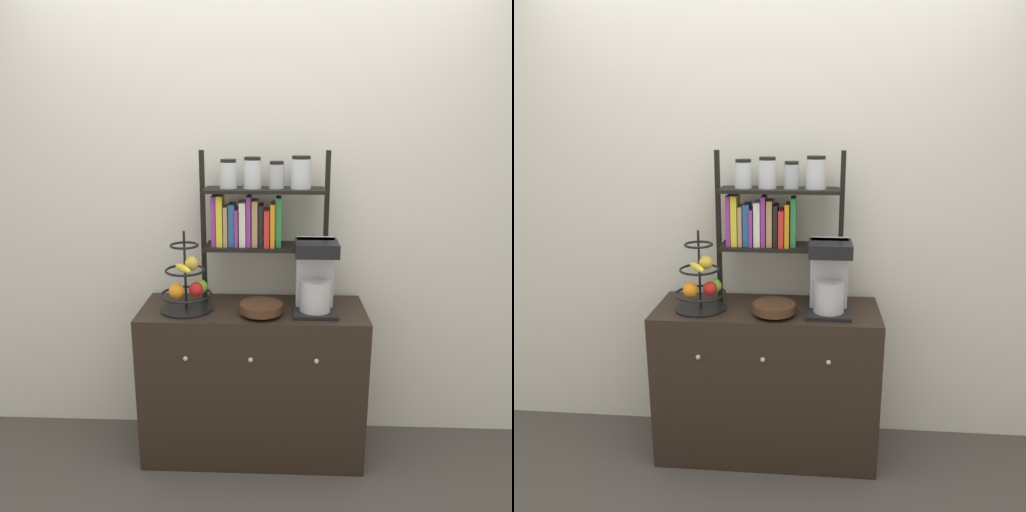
# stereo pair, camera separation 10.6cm
# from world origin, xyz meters

# --- Properties ---
(ground_plane) EXTENTS (12.00, 12.00, 0.00)m
(ground_plane) POSITION_xyz_m (0.00, 0.00, 0.00)
(ground_plane) COLOR #47423D
(wall_back) EXTENTS (7.00, 0.05, 2.60)m
(wall_back) POSITION_xyz_m (0.00, 0.48, 1.30)
(wall_back) COLOR silver
(wall_back) RESTS_ON ground_plane
(sideboard) EXTENTS (1.14, 0.45, 0.82)m
(sideboard) POSITION_xyz_m (0.00, 0.22, 0.41)
(sideboard) COLOR black
(sideboard) RESTS_ON ground_plane
(coffee_maker) EXTENTS (0.22, 0.24, 0.37)m
(coffee_maker) POSITION_xyz_m (0.31, 0.19, 1.00)
(coffee_maker) COLOR black
(coffee_maker) RESTS_ON sideboard
(fruit_stand) EXTENTS (0.26, 0.26, 0.41)m
(fruit_stand) POSITION_xyz_m (-0.32, 0.17, 0.95)
(fruit_stand) COLOR black
(fruit_stand) RESTS_ON sideboard
(wooden_bowl) EXTENTS (0.21, 0.21, 0.06)m
(wooden_bowl) POSITION_xyz_m (0.05, 0.12, 0.86)
(wooden_bowl) COLOR #422819
(wooden_bowl) RESTS_ON sideboard
(shelf_hutch) EXTENTS (0.65, 0.20, 0.79)m
(shelf_hutch) POSITION_xyz_m (0.01, 0.32, 1.31)
(shelf_hutch) COLOR black
(shelf_hutch) RESTS_ON sideboard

